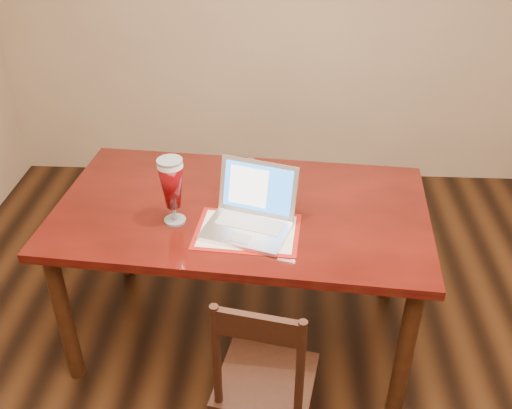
{
  "coord_description": "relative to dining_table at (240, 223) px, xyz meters",
  "views": [
    {
      "loc": [
        -0.19,
        -1.48,
        2.28
      ],
      "look_at": [
        -0.31,
        0.72,
        0.85
      ],
      "focal_mm": 40.0,
      "sensor_mm": 36.0,
      "label": 1
    }
  ],
  "objects": [
    {
      "name": "dining_chair",
      "position": [
        0.15,
        -0.69,
        -0.3
      ],
      "size": [
        0.45,
        0.43,
        0.91
      ],
      "rotation": [
        0.0,
        0.0,
        -0.19
      ],
      "color": "black",
      "rests_on": "ground"
    },
    {
      "name": "room_shell",
      "position": [
        0.39,
        -0.74,
        1.04
      ],
      "size": [
        4.51,
        5.01,
        2.71
      ],
      "color": "tan",
      "rests_on": "ground"
    },
    {
      "name": "dining_table",
      "position": [
        0.0,
        0.0,
        0.0
      ],
      "size": [
        1.81,
        1.11,
        1.13
      ],
      "rotation": [
        0.0,
        0.0,
        -0.08
      ],
      "color": "#500F0A",
      "rests_on": "ground"
    }
  ]
}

